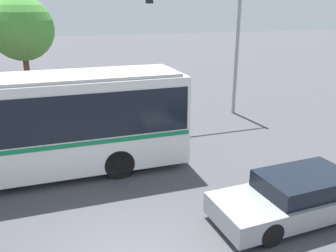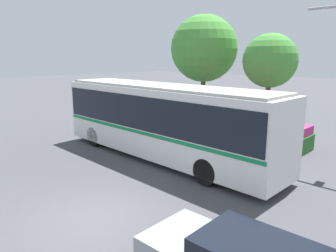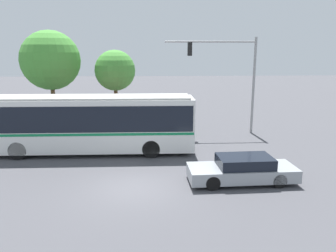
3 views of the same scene
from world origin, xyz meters
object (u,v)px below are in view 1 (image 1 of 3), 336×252
object	(u,v)px
city_bus	(4,124)
street_tree_centre	(22,29)
sedan_foreground	(300,196)
traffic_light_pole	(211,25)

from	to	relation	value
city_bus	street_tree_centre	size ratio (longest dim) A/B	1.95
street_tree_centre	sedan_foreground	bearing A→B (deg)	-63.21
city_bus	sedan_foreground	bearing A→B (deg)	147.26
street_tree_centre	city_bus	bearing A→B (deg)	-92.87
sedan_foreground	street_tree_centre	world-z (taller)	street_tree_centre
city_bus	street_tree_centre	bearing A→B (deg)	-92.26
sedan_foreground	street_tree_centre	bearing A→B (deg)	-65.31
traffic_light_pole	street_tree_centre	world-z (taller)	traffic_light_pole
traffic_light_pole	street_tree_centre	xyz separation A→B (m)	(-8.74, 4.69, -0.29)
traffic_light_pole	city_bus	bearing A→B (deg)	25.19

